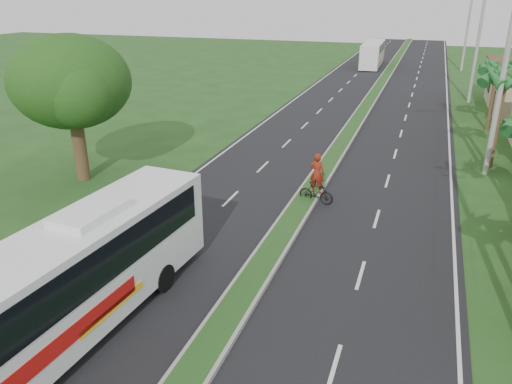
% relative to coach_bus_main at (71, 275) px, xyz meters
% --- Properties ---
extents(ground, '(180.00, 180.00, 0.00)m').
position_rel_coach_bus_main_xyz_m(ground, '(3.91, 0.97, -1.98)').
color(ground, '#214318').
rests_on(ground, ground).
extents(road_asphalt, '(14.00, 160.00, 0.02)m').
position_rel_coach_bus_main_xyz_m(road_asphalt, '(3.91, 20.97, -1.97)').
color(road_asphalt, black).
rests_on(road_asphalt, ground).
extents(median_strip, '(1.20, 160.00, 0.18)m').
position_rel_coach_bus_main_xyz_m(median_strip, '(3.91, 20.97, -1.88)').
color(median_strip, gray).
rests_on(median_strip, ground).
extents(lane_edge_left, '(0.12, 160.00, 0.01)m').
position_rel_coach_bus_main_xyz_m(lane_edge_left, '(-2.79, 20.97, -1.98)').
color(lane_edge_left, silver).
rests_on(lane_edge_left, ground).
extents(lane_edge_right, '(0.12, 160.00, 0.01)m').
position_rel_coach_bus_main_xyz_m(lane_edge_right, '(10.61, 20.97, -1.98)').
color(lane_edge_right, silver).
rests_on(lane_edge_right, ground).
extents(palm_verge_c, '(2.40, 2.40, 5.85)m').
position_rel_coach_bus_main_xyz_m(palm_verge_c, '(12.71, 19.97, 3.14)').
color(palm_verge_c, '#473321').
rests_on(palm_verge_c, ground).
extents(palm_verge_d, '(2.40, 2.40, 5.25)m').
position_rel_coach_bus_main_xyz_m(palm_verge_d, '(13.21, 28.97, 2.57)').
color(palm_verge_d, '#473321').
rests_on(palm_verge_d, ground).
extents(shade_tree, '(6.30, 6.00, 7.54)m').
position_rel_coach_bus_main_xyz_m(shade_tree, '(-8.20, 10.99, 3.04)').
color(shade_tree, '#473321').
rests_on(shade_tree, ground).
extents(utility_pole_b, '(3.20, 0.28, 12.00)m').
position_rel_coach_bus_main_xyz_m(utility_pole_b, '(12.39, 18.97, 4.27)').
color(utility_pole_b, gray).
rests_on(utility_pole_b, ground).
extents(utility_pole_c, '(1.60, 0.28, 11.00)m').
position_rel_coach_bus_main_xyz_m(utility_pole_c, '(12.41, 38.97, 3.69)').
color(utility_pole_c, gray).
rests_on(utility_pole_c, ground).
extents(utility_pole_d, '(1.60, 0.28, 10.50)m').
position_rel_coach_bus_main_xyz_m(utility_pole_d, '(12.41, 58.97, 3.44)').
color(utility_pole_d, gray).
rests_on(utility_pole_d, ground).
extents(coach_bus_main, '(3.10, 11.29, 3.61)m').
position_rel_coach_bus_main_xyz_m(coach_bus_main, '(0.00, 0.00, 0.00)').
color(coach_bus_main, white).
rests_on(coach_bus_main, ground).
extents(coach_bus_far, '(2.57, 10.61, 3.07)m').
position_rel_coach_bus_main_xyz_m(coach_bus_far, '(1.27, 59.46, -0.24)').
color(coach_bus_far, white).
rests_on(coach_bus_far, ground).
extents(motorcyclist, '(1.76, 0.73, 2.48)m').
position_rel_coach_bus_main_xyz_m(motorcyclist, '(4.44, 11.86, -1.04)').
color(motorcyclist, black).
rests_on(motorcyclist, ground).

